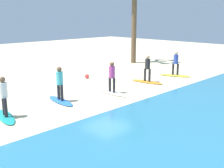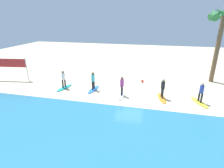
% 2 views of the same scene
% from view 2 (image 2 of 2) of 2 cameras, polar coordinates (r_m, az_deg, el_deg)
% --- Properties ---
extents(ground_plane, '(60.00, 60.00, 0.00)m').
position_cam_2_polar(ground_plane, '(16.52, 5.66, -2.55)').
color(ground_plane, beige).
extents(surfboard_yellow, '(1.35, 2.15, 0.09)m').
position_cam_2_polar(surfboard_yellow, '(16.02, 25.94, -5.24)').
color(surfboard_yellow, yellow).
rests_on(surfboard_yellow, ground).
extents(surfer_yellow, '(0.32, 0.43, 1.64)m').
position_cam_2_polar(surfer_yellow, '(15.66, 26.50, -1.96)').
color(surfer_yellow, '#232328').
rests_on(surfer_yellow, surfboard_yellow).
extents(surfboard_orange, '(0.94, 2.17, 0.09)m').
position_cam_2_polar(surfboard_orange, '(15.76, 15.47, -4.24)').
color(surfboard_orange, orange).
rests_on(surfboard_orange, ground).
extents(surfer_orange, '(0.32, 0.45, 1.64)m').
position_cam_2_polar(surfer_orange, '(15.38, 15.82, -0.88)').
color(surfer_orange, '#232328').
rests_on(surfer_orange, surfboard_orange).
extents(surfboard_white, '(0.57, 2.10, 0.09)m').
position_cam_2_polar(surfboard_white, '(15.70, 3.10, -3.57)').
color(surfboard_white, white).
rests_on(surfboard_white, ground).
extents(surfer_white, '(0.32, 0.46, 1.64)m').
position_cam_2_polar(surfer_white, '(15.32, 3.17, -0.18)').
color(surfer_white, '#232328').
rests_on(surfer_white, surfboard_white).
extents(surfboard_blue, '(0.78, 2.15, 0.09)m').
position_cam_2_polar(surfboard_blue, '(17.00, -5.90, -1.71)').
color(surfboard_blue, blue).
rests_on(surfboard_blue, ground).
extents(surfer_blue, '(0.32, 0.46, 1.64)m').
position_cam_2_polar(surfer_blue, '(16.65, -6.02, 1.45)').
color(surfer_blue, '#232328').
rests_on(surfer_blue, surfboard_blue).
extents(surfboard_teal, '(1.00, 2.17, 0.09)m').
position_cam_2_polar(surfboard_teal, '(17.91, -14.87, -1.15)').
color(surfboard_teal, teal).
rests_on(surfboard_teal, ground).
extents(surfer_teal, '(0.32, 0.45, 1.64)m').
position_cam_2_polar(surfer_teal, '(17.58, -15.17, 1.86)').
color(surfer_teal, '#232328').
rests_on(surfer_teal, surfboard_teal).
extents(palm_tree, '(2.88, 3.03, 7.45)m').
position_cam_2_polar(palm_tree, '(20.88, 31.67, 16.35)').
color(palm_tree, brown).
rests_on(palm_tree, ground).
extents(beach_ball, '(0.29, 0.29, 0.29)m').
position_cam_2_polar(beach_ball, '(19.08, 9.60, 0.93)').
color(beach_ball, '#E53838').
rests_on(beach_ball, ground).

